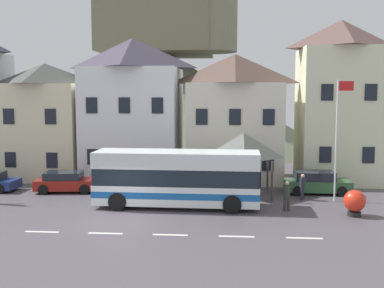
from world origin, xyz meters
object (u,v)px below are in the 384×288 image
object	(u,v)px
townhouse_01	(46,121)
pedestrian_00	(287,195)
townhouse_03	(235,118)
hilltop_castle	(160,92)
flagpole	(338,132)
harbour_buoy	(355,202)
townhouse_02	(133,109)
public_bench	(216,181)
parked_car_00	(316,183)
bus_shelter	(244,145)
parked_car_02	(66,182)
pedestrian_01	(303,184)
transit_bus	(177,179)
townhouse_04	(339,102)

from	to	relation	value
townhouse_01	pedestrian_00	size ratio (longest dim) A/B	5.27
townhouse_03	hilltop_castle	bearing A→B (deg)	111.64
flagpole	harbour_buoy	bearing A→B (deg)	-86.94
townhouse_02	public_bench	distance (m)	8.62
townhouse_03	flagpole	xyz separation A→B (m)	(5.99, -6.72, -0.47)
townhouse_01	townhouse_03	distance (m)	14.41
hilltop_castle	parked_car_00	xyz separation A→B (m)	(14.14, -27.04, -5.88)
bus_shelter	parked_car_02	world-z (taller)	bus_shelter
parked_car_00	parked_car_02	xyz separation A→B (m)	(-16.24, -0.77, -0.05)
hilltop_castle	bus_shelter	world-z (taller)	hilltop_castle
pedestrian_01	harbour_buoy	size ratio (longest dim) A/B	1.14
pedestrian_01	bus_shelter	bearing A→B (deg)	162.77
pedestrian_01	flagpole	world-z (taller)	flagpole
townhouse_02	parked_car_02	bearing A→B (deg)	-121.57
townhouse_01	townhouse_03	xyz separation A→B (m)	(14.40, -0.16, 0.29)
parked_car_00	harbour_buoy	xyz separation A→B (m)	(0.95, -5.64, 0.07)
parked_car_02	harbour_buoy	bearing A→B (deg)	-22.75
hilltop_castle	townhouse_03	bearing A→B (deg)	-68.36
townhouse_02	pedestrian_01	bearing A→B (deg)	-30.10
transit_bus	flagpole	size ratio (longest dim) A/B	1.30
parked_car_02	townhouse_02	bearing A→B (deg)	51.52
hilltop_castle	transit_bus	xyz separation A→B (m)	(5.62, -31.37, -4.98)
townhouse_01	bus_shelter	distance (m)	16.00
harbour_buoy	pedestrian_00	bearing A→B (deg)	166.07
parked_car_02	townhouse_03	bearing A→B (deg)	18.94
transit_bus	flagpole	bearing A→B (deg)	14.43
hilltop_castle	flagpole	world-z (taller)	hilltop_castle
townhouse_04	flagpole	distance (m)	6.89
public_bench	townhouse_02	bearing A→B (deg)	151.90
hilltop_castle	public_bench	world-z (taller)	hilltop_castle
townhouse_03	townhouse_04	size ratio (longest dim) A/B	0.80
bus_shelter	parked_car_02	bearing A→B (deg)	179.25
transit_bus	bus_shelter	xyz separation A→B (m)	(3.82, 3.41, 1.56)
hilltop_castle	bus_shelter	distance (m)	29.71
townhouse_02	townhouse_04	distance (m)	15.14
bus_shelter	parked_car_02	size ratio (longest dim) A/B	0.96
transit_bus	public_bench	xyz separation A→B (m)	(2.00, 5.71, -1.13)
hilltop_castle	harbour_buoy	xyz separation A→B (m)	(15.09, -32.68, -5.81)
townhouse_02	flagpole	xyz separation A→B (m)	(13.61, -6.90, -1.10)
townhouse_01	pedestrian_00	xyz separation A→B (m)	(17.18, -9.52, -3.43)
public_bench	bus_shelter	bearing A→B (deg)	-51.62
townhouse_03	bus_shelter	size ratio (longest dim) A/B	2.34
pedestrian_00	flagpole	bearing A→B (deg)	39.46
flagpole	pedestrian_01	bearing A→B (deg)	175.82
parked_car_02	flagpole	xyz separation A→B (m)	(17.00, -1.39, 3.51)
townhouse_02	pedestrian_01	xyz separation A→B (m)	(11.66, -6.76, -4.30)
townhouse_02	harbour_buoy	bearing A→B (deg)	-37.00
pedestrian_00	townhouse_02	bearing A→B (deg)	137.42
townhouse_01	parked_car_02	bearing A→B (deg)	-58.30
townhouse_04	pedestrian_00	distance (m)	11.41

